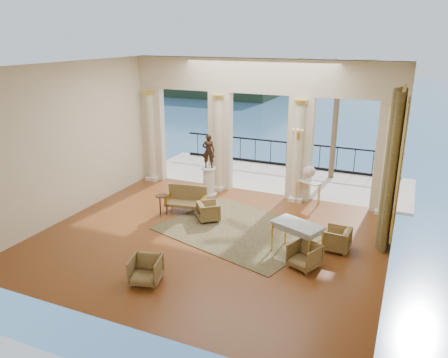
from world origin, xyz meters
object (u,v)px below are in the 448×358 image
at_px(settee, 187,199).
at_px(armchair_d, 209,211).
at_px(armchair_c, 337,238).
at_px(console_table, 308,185).
at_px(armchair_b, 305,255).
at_px(side_table, 162,198).
at_px(armchair_a, 146,269).
at_px(game_table, 297,227).
at_px(pedestal, 209,182).
at_px(statue, 208,151).

bearing_deg(settee, armchair_d, -30.66).
xyz_separation_m(armchair_c, console_table, (-1.41, 2.87, 0.30)).
relative_size(armchair_b, settee, 0.49).
relative_size(armchair_c, console_table, 0.76).
xyz_separation_m(settee, side_table, (-0.54, -0.55, 0.14)).
relative_size(settee, side_table, 2.06).
relative_size(armchair_a, console_table, 0.78).
relative_size(game_table, pedestal, 1.40).
relative_size(statue, side_table, 1.79).
distance_m(game_table, console_table, 3.55).
bearing_deg(settee, statue, 79.79).
xyz_separation_m(statue, side_table, (-0.55, -2.13, -1.00)).
xyz_separation_m(settee, game_table, (3.81, -1.37, 0.34)).
bearing_deg(armchair_a, armchair_c, 27.21).
bearing_deg(armchair_b, armchair_d, 178.47).
bearing_deg(pedestal, statue, 180.00).
distance_m(armchair_a, game_table, 3.76).
height_order(armchair_a, game_table, game_table).
relative_size(settee, statue, 1.15).
xyz_separation_m(armchair_b, pedestal, (-4.14, 3.49, 0.15)).
bearing_deg(pedestal, side_table, -104.38).
bearing_deg(settee, armchair_c, -18.86).
bearing_deg(armchair_d, console_table, -82.82).
bearing_deg(game_table, statue, 164.02).
height_order(armchair_a, console_table, console_table).
xyz_separation_m(armchair_c, side_table, (-5.22, 0.18, 0.22)).
distance_m(armchair_c, game_table, 1.16).
bearing_deg(armchair_b, armchair_a, -121.79).
bearing_deg(side_table, console_table, 35.21).
height_order(statue, console_table, statue).
bearing_deg(armchair_c, armchair_d, -92.19).
distance_m(armchair_c, console_table, 3.21).
distance_m(armchair_b, armchair_c, 1.30).
height_order(pedestal, console_table, pedestal).
height_order(pedestal, statue, statue).
height_order(game_table, side_table, game_table).
xyz_separation_m(armchair_c, game_table, (-0.87, -0.64, 0.42)).
height_order(armchair_c, game_table, game_table).
xyz_separation_m(pedestal, statue, (-0.00, 0.00, 1.08)).
relative_size(settee, pedestal, 1.34).
height_order(armchair_c, pedestal, pedestal).
bearing_deg(console_table, armchair_b, -53.97).
xyz_separation_m(armchair_a, armchair_c, (3.58, 3.22, -0.01)).
relative_size(armchair_a, side_table, 1.05).
xyz_separation_m(armchair_b, statue, (-4.14, 3.49, 1.22)).
distance_m(armchair_b, console_table, 4.15).
xyz_separation_m(game_table, pedestal, (-3.80, 2.95, -0.28)).
xyz_separation_m(armchair_c, settee, (-4.68, 0.72, 0.08)).
distance_m(armchair_a, armchair_c, 4.81).
height_order(armchair_a, armchair_d, armchair_a).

